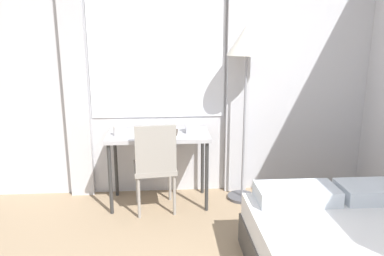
# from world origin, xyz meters

# --- Properties ---
(wall_back_with_window) EXTENTS (4.71, 0.13, 2.70)m
(wall_back_with_window) POSITION_xyz_m (-0.06, 3.04, 1.35)
(wall_back_with_window) COLOR silver
(wall_back_with_window) RESTS_ON ground_plane
(desk) EXTENTS (1.01, 0.51, 0.75)m
(desk) POSITION_xyz_m (-0.42, 2.71, 0.67)
(desk) COLOR #B2B2B7
(desk) RESTS_ON ground_plane
(desk_chair) EXTENTS (0.44, 0.44, 0.91)m
(desk_chair) POSITION_xyz_m (-0.45, 2.50, 0.51)
(desk_chair) COLOR gray
(desk_chair) RESTS_ON ground_plane
(standing_lamp) EXTENTS (0.39, 0.39, 1.81)m
(standing_lamp) POSITION_xyz_m (0.46, 2.74, 1.55)
(standing_lamp) COLOR #4C4C51
(standing_lamp) RESTS_ON ground_plane
(telephone) EXTENTS (0.15, 0.15, 0.12)m
(telephone) POSITION_xyz_m (-0.08, 2.73, 0.80)
(telephone) COLOR silver
(telephone) RESTS_ON desk
(book) EXTENTS (0.25, 0.21, 0.02)m
(book) POSITION_xyz_m (-0.34, 2.70, 0.76)
(book) COLOR #4C4238
(book) RESTS_ON desk
(mug) EXTENTS (0.09, 0.09, 0.10)m
(mug) POSITION_xyz_m (-0.81, 2.65, 0.80)
(mug) COLOR white
(mug) RESTS_ON desk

